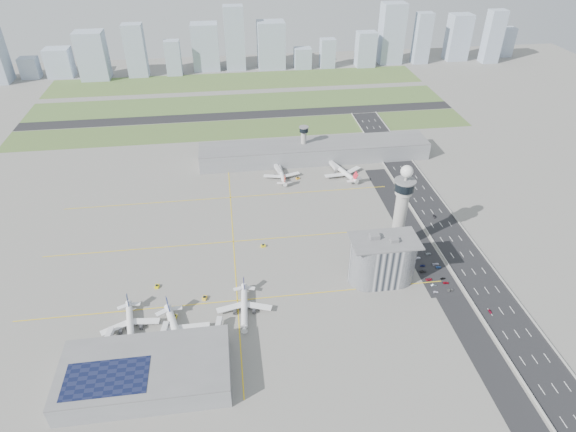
{
  "coord_description": "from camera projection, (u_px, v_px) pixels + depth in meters",
  "views": [
    {
      "loc": [
        -38.09,
        -245.96,
        206.83
      ],
      "look_at": [
        0.0,
        35.0,
        15.0
      ],
      "focal_mm": 30.0,
      "sensor_mm": 36.0,
      "label": 1
    }
  ],
  "objects": [
    {
      "name": "car_hw_0",
      "position": [
        490.0,
        311.0,
        284.48
      ],
      "size": [
        1.36,
        3.29,
        1.11
      ],
      "primitive_type": "imported",
      "rotation": [
        0.0,
        0.0,
        -0.01
      ],
      "color": "maroon",
      "rests_on": "ground"
    },
    {
      "name": "skyline_bldg_13",
      "position": [
        391.0,
        33.0,
        677.25
      ],
      "size": [
        32.26,
        25.81,
        81.2
      ],
      "primitive_type": "cube",
      "color": "#9EADC1",
      "rests_on": "ground"
    },
    {
      "name": "airplane_near_c",
      "position": [
        244.0,
        305.0,
        281.91
      ],
      "size": [
        35.49,
        41.01,
        10.96
      ],
      "primitive_type": null,
      "rotation": [
        0.0,
        0.0,
        -1.63
      ],
      "color": "white",
      "rests_on": "ground"
    },
    {
      "name": "car_lot_4",
      "position": [
        423.0,
        266.0,
        319.35
      ],
      "size": [
        3.54,
        1.53,
        1.19
      ],
      "primitive_type": "imported",
      "rotation": [
        0.0,
        0.0,
        1.54
      ],
      "color": "#13184C",
      "rests_on": "ground"
    },
    {
      "name": "car_lot_9",
      "position": [
        439.0,
        267.0,
        317.93
      ],
      "size": [
        3.51,
        1.28,
        1.15
      ],
      "primitive_type": "imported",
      "rotation": [
        0.0,
        0.0,
        1.55
      ],
      "color": "navy",
      "rests_on": "ground"
    },
    {
      "name": "car_lot_10",
      "position": [
        436.0,
        264.0,
        320.48
      ],
      "size": [
        4.46,
        2.12,
        1.23
      ],
      "primitive_type": "imported",
      "rotation": [
        0.0,
        0.0,
        1.59
      ],
      "color": "#B2AFC5",
      "rests_on": "ground"
    },
    {
      "name": "terminal_pier",
      "position": [
        314.0,
        151.0,
        443.5
      ],
      "size": [
        210.0,
        32.0,
        15.8
      ],
      "color": "gray",
      "rests_on": "ground"
    },
    {
      "name": "highway",
      "position": [
        458.0,
        249.0,
        334.77
      ],
      "size": [
        28.0,
        500.0,
        0.1
      ],
      "primitive_type": "cube",
      "color": "black",
      "rests_on": "ground"
    },
    {
      "name": "control_tower",
      "position": [
        402.0,
        205.0,
        316.94
      ],
      "size": [
        14.0,
        14.0,
        64.5
      ],
      "color": "#ADAAA5",
      "rests_on": "ground"
    },
    {
      "name": "taxiway_line_h_1",
      "position": [
        233.0,
        242.0,
        342.17
      ],
      "size": [
        260.0,
        0.6,
        0.01
      ],
      "primitive_type": "cube",
      "color": "yellow",
      "rests_on": "ground"
    },
    {
      "name": "airplane_near_a",
      "position": [
        130.0,
        323.0,
        270.4
      ],
      "size": [
        39.41,
        44.15,
        10.91
      ],
      "primitive_type": null,
      "rotation": [
        0.0,
        0.0,
        -1.4
      ],
      "color": "white",
      "rests_on": "ground"
    },
    {
      "name": "car_lot_6",
      "position": [
        450.0,
        290.0,
        299.76
      ],
      "size": [
        4.45,
        2.6,
        1.16
      ],
      "primitive_type": "imported",
      "rotation": [
        0.0,
        0.0,
        1.74
      ],
      "color": "slate",
      "rests_on": "ground"
    },
    {
      "name": "jet_bridge_far_1",
      "position": [
        331.0,
        163.0,
        434.53
      ],
      "size": [
        5.39,
        14.31,
        5.7
      ],
      "primitive_type": null,
      "rotation": [
        0.0,
        0.0,
        -1.4
      ],
      "color": "silver",
      "rests_on": "ground"
    },
    {
      "name": "tug_2",
      "position": [
        205.0,
        298.0,
        293.44
      ],
      "size": [
        3.39,
        4.07,
        2.03
      ],
      "primitive_type": null,
      "rotation": [
        0.0,
        0.0,
        -0.33
      ],
      "color": "yellow",
      "rests_on": "ground"
    },
    {
      "name": "parking_lot",
      "position": [
        433.0,
        273.0,
        313.71
      ],
      "size": [
        20.0,
        44.0,
        0.1
      ],
      "primitive_type": "cube",
      "color": "black",
      "rests_on": "ground"
    },
    {
      "name": "car_lot_1",
      "position": [
        434.0,
        285.0,
        303.49
      ],
      "size": [
        3.77,
        1.65,
        1.2
      ],
      "primitive_type": "imported",
      "rotation": [
        0.0,
        0.0,
        1.68
      ],
      "color": "slate",
      "rests_on": "ground"
    },
    {
      "name": "taxiway_line_v",
      "position": [
        233.0,
        242.0,
        342.17
      ],
      "size": [
        0.6,
        260.0,
        0.01
      ],
      "primitive_type": "cube",
      "color": "yellow",
      "rests_on": "ground"
    },
    {
      "name": "ground",
      "position": [
        295.0,
        263.0,
        322.0
      ],
      "size": [
        1000.0,
        1000.0,
        0.0
      ],
      "primitive_type": "plane",
      "color": "gray"
    },
    {
      "name": "tug_4",
      "position": [
        298.0,
        178.0,
        416.12
      ],
      "size": [
        3.6,
        3.02,
        1.79
      ],
      "primitive_type": null,
      "rotation": [
        0.0,
        0.0,
        -1.23
      ],
      "color": "orange",
      "rests_on": "ground"
    },
    {
      "name": "airplane_far_b",
      "position": [
        343.0,
        169.0,
        419.6
      ],
      "size": [
        49.32,
        53.1,
        12.04
      ],
      "primitive_type": null,
      "rotation": [
        0.0,
        0.0,
        1.93
      ],
      "color": "white",
      "rests_on": "ground"
    },
    {
      "name": "skyline_bldg_14",
      "position": [
        422.0,
        38.0,
        679.92
      ],
      "size": [
        21.59,
        17.28,
        68.75
      ],
      "primitive_type": "cube",
      "color": "#9EADC1",
      "rests_on": "ground"
    },
    {
      "name": "skyline_bldg_7",
      "position": [
        206.0,
        47.0,
        656.81
      ],
      "size": [
        35.76,
        28.61,
        61.22
      ],
      "primitive_type": "cube",
      "color": "#9EADC1",
      "rests_on": "ground"
    },
    {
      "name": "car_lot_11",
      "position": [
        428.0,
        254.0,
        329.79
      ],
      "size": [
        4.06,
        1.84,
        1.15
      ],
      "primitive_type": "imported",
      "rotation": [
        0.0,
        0.0,
        1.63
      ],
      "color": "#949CA3",
      "rests_on": "ground"
    },
    {
      "name": "skyline_bldg_8",
      "position": [
        235.0,
        38.0,
        650.68
      ],
      "size": [
        26.33,
        21.06,
        83.39
      ],
      "primitive_type": "cube",
      "color": "#9EADC1",
      "rests_on": "ground"
    },
    {
      "name": "car_hw_1",
      "position": [
        435.0,
        217.0,
        367.26
      ],
      "size": [
        1.78,
        3.84,
        1.22
      ],
      "primitive_type": "imported",
      "rotation": [
        0.0,
        0.0,
        -0.14
      ],
      "color": "black",
      "rests_on": "ground"
    },
    {
      "name": "grass_strip_1",
      "position": [
        241.0,
        103.0,
        565.98
      ],
      "size": [
        480.0,
        60.0,
        0.08
      ],
      "primitive_type": "cube",
      "color": "#4B6831",
      "rests_on": "ground"
    },
    {
      "name": "car_lot_0",
      "position": [
        436.0,
        292.0,
        298.38
      ],
      "size": [
        3.35,
        1.56,
        1.11
      ],
      "primitive_type": "imported",
      "rotation": [
        0.0,
        0.0,
        1.49
      ],
      "color": "white",
      "rests_on": "ground"
    },
    {
      "name": "skyline_bldg_16",
      "position": [
        493.0,
        37.0,
        681.79
      ],
      "size": [
        23.04,
        18.43,
        71.56
      ],
      "primitive_type": "cube",
      "color": "#9EADC1",
      "rests_on": "ground"
    },
    {
      "name": "grass_strip_2",
      "position": [
        238.0,
        81.0,
        631.64
      ],
      "size": [
        480.0,
        70.0,
        0.08
      ],
      "primitive_type": "cube",
      "color": "#435F2D",
      "rests_on": "ground"
    },
    {
      "name": "jet_bridge_near_1",
      "position": [
        161.0,
        344.0,
        261.11
      ],
      "size": [
        5.39,
        14.31,
        5.7
      ],
      "primitive_type": null,
      "rotation": [
        0.0,
        0.0,
        1.4
      ],
      "color": "silver",
      "rests_on": "ground"
    },
    {
      "name": "runway",
      "position": [
        243.0,
        115.0,
        534.78
      ],
      "size": [
        480.0,
        22.0,
        0.1
      ],
      "primitive_type": "cube",
      "color": "black",
      "rests_on": "ground"
    },
    {
      "name": "car_lot_3",
      "position": [
        423.0,
        271.0,
        314.38
      ],
      "size": [
        4.46,
        1.99,
        1.27
      ],
      "primitive_type": "imported",
      "rotation": [
        0.0,
        0.0,
        1.62
      ],
      "color": "black",
      "rests_on": "ground"
    },
    {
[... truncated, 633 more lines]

